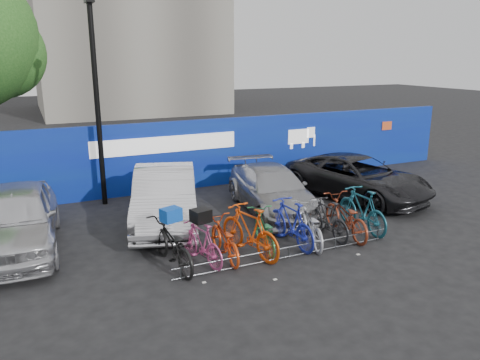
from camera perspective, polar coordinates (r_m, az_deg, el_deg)
ground at (r=11.51m, az=4.43°, el=-8.38°), size 100.00×100.00×0.00m
hoarding at (r=16.42m, az=-5.66°, el=3.14°), size 22.00×0.18×2.40m
lamppost at (r=14.80m, az=-17.05°, el=9.37°), size 0.25×0.50×6.11m
bike_rack at (r=10.97m, az=5.98°, el=-8.71°), size 5.60×0.03×0.30m
car_0 at (r=12.37m, az=-25.66°, el=-4.28°), size 2.22×4.76×1.58m
car_1 at (r=13.10m, az=-9.15°, el=-1.99°), size 2.92×4.97×1.55m
car_2 at (r=14.05m, az=3.95°, el=-1.17°), size 2.39×4.69×1.30m
car_3 at (r=15.74m, az=14.10°, el=0.31°), size 3.51×5.38×1.38m
bike_0 at (r=10.44m, az=-8.28°, el=-7.78°), size 0.94×2.14×1.09m
bike_1 at (r=10.59m, az=-4.73°, el=-7.61°), size 0.83×1.71×0.99m
bike_2 at (r=10.82m, az=-1.95°, el=-7.24°), size 0.70×1.80×0.93m
bike_3 at (r=10.91m, az=1.18°, el=-6.22°), size 1.07×2.11×1.22m
bike_4 at (r=11.34m, az=2.96°, el=-6.17°), size 1.00×1.88×0.94m
bike_5 at (r=11.55m, az=6.22°, el=-5.21°), size 0.65×1.97×1.17m
bike_6 at (r=11.72m, az=8.47°, el=-5.44°), size 1.12×2.00×0.99m
bike_7 at (r=12.18m, az=10.64°, el=-4.67°), size 0.54×1.72×1.02m
bike_8 at (r=12.38m, az=12.71°, el=-4.38°), size 0.89×2.07×1.06m
bike_9 at (r=12.83m, az=14.66°, el=-3.52°), size 0.56×1.96×1.18m
cargo_crate at (r=10.19m, az=-8.42°, el=-4.20°), size 0.48×0.42×0.29m
cargo_topcase at (r=10.36m, az=-4.80°, el=-4.34°), size 0.47×0.44×0.29m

